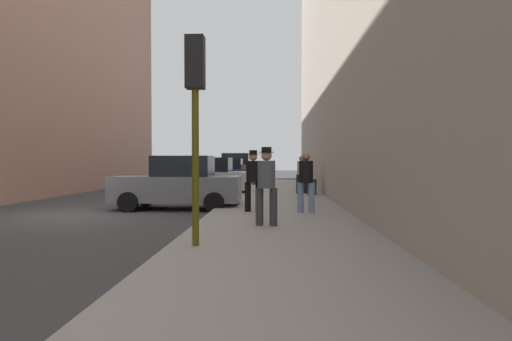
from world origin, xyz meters
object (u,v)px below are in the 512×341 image
(parked_silver_sedan, at_px, (208,177))
(parked_bronze_suv, at_px, (234,169))
(traffic_light, at_px, (195,94))
(pedestrian_with_fedora, at_px, (253,178))
(rolling_suitcase, at_px, (312,187))
(parked_blue_sedan, at_px, (225,173))
(parked_gray_coupe, at_px, (179,184))
(fire_hydrant, at_px, (235,192))
(pedestrian_in_tan_coat, at_px, (302,172))
(pedestrian_in_jeans, at_px, (306,179))
(pedestrian_with_beanie, at_px, (266,182))

(parked_silver_sedan, height_order, parked_bronze_suv, parked_bronze_suv)
(parked_bronze_suv, distance_m, traffic_light, 24.76)
(traffic_light, xyz_separation_m, pedestrian_with_fedora, (0.75, 4.68, -1.62))
(pedestrian_with_fedora, xyz_separation_m, rolling_suitcase, (2.26, 6.10, -0.65))
(parked_blue_sedan, xyz_separation_m, traffic_light, (1.85, -19.01, 1.91))
(parked_blue_sedan, xyz_separation_m, parked_bronze_suv, (-0.00, 5.61, 0.18))
(parked_gray_coupe, bearing_deg, fire_hydrant, 28.88)
(parked_silver_sedan, distance_m, fire_hydrant, 5.16)
(traffic_light, bearing_deg, rolling_suitcase, 74.42)
(pedestrian_in_tan_coat, bearing_deg, parked_silver_sedan, 169.80)
(fire_hydrant, height_order, pedestrian_in_tan_coat, pedestrian_in_tan_coat)
(traffic_light, relative_size, pedestrian_in_jeans, 2.11)
(pedestrian_in_tan_coat, bearing_deg, traffic_light, -102.79)
(parked_bronze_suv, bearing_deg, traffic_light, -85.70)
(pedestrian_in_tan_coat, bearing_deg, pedestrian_with_fedora, -105.28)
(traffic_light, bearing_deg, parked_blue_sedan, 95.57)
(parked_bronze_suv, relative_size, pedestrian_in_jeans, 2.70)
(pedestrian_with_beanie, xyz_separation_m, pedestrian_with_fedora, (-0.43, 2.48, 0.00))
(parked_bronze_suv, distance_m, pedestrian_in_jeans, 20.44)
(parked_gray_coupe, distance_m, parked_bronze_suv, 18.15)
(traffic_light, relative_size, rolling_suitcase, 3.46)
(parked_blue_sedan, height_order, fire_hydrant, parked_blue_sedan)
(parked_gray_coupe, relative_size, pedestrian_with_beanie, 2.37)
(pedestrian_with_fedora, height_order, rolling_suitcase, pedestrian_with_fedora)
(fire_hydrant, distance_m, traffic_light, 7.81)
(parked_gray_coupe, xyz_separation_m, pedestrian_in_tan_coat, (4.46, 5.01, 0.26))
(parked_silver_sedan, height_order, pedestrian_with_fedora, pedestrian_with_fedora)
(parked_silver_sedan, relative_size, pedestrian_with_beanie, 2.39)
(fire_hydrant, bearing_deg, parked_silver_sedan, 110.51)
(parked_gray_coupe, xyz_separation_m, fire_hydrant, (1.80, 1.00, -0.35))
(pedestrian_in_tan_coat, relative_size, pedestrian_in_jeans, 1.00)
(parked_blue_sedan, height_order, parked_bronze_suv, parked_bronze_suv)
(parked_gray_coupe, distance_m, rolling_suitcase, 6.50)
(pedestrian_with_beanie, distance_m, rolling_suitcase, 8.80)
(parked_silver_sedan, bearing_deg, pedestrian_in_tan_coat, -10.20)
(pedestrian_in_tan_coat, bearing_deg, parked_blue_sedan, 120.67)
(parked_silver_sedan, bearing_deg, fire_hydrant, -69.49)
(parked_blue_sedan, bearing_deg, pedestrian_in_jeans, -74.05)
(parked_gray_coupe, distance_m, pedestrian_with_beanie, 5.25)
(parked_bronze_suv, height_order, pedestrian_in_jeans, parked_bronze_suv)
(fire_hydrant, bearing_deg, pedestrian_in_tan_coat, 56.53)
(pedestrian_with_beanie, height_order, pedestrian_with_fedora, same)
(pedestrian_with_beanie, height_order, rolling_suitcase, pedestrian_with_beanie)
(pedestrian_in_jeans, relative_size, pedestrian_with_beanie, 0.96)
(parked_bronze_suv, height_order, pedestrian_in_tan_coat, parked_bronze_suv)
(parked_bronze_suv, xyz_separation_m, pedestrian_with_beanie, (3.03, -22.43, 0.10))
(parked_blue_sedan, relative_size, parked_bronze_suv, 0.91)
(rolling_suitcase, bearing_deg, pedestrian_with_fedora, -110.31)
(parked_silver_sedan, relative_size, pedestrian_with_fedora, 2.39)
(parked_gray_coupe, xyz_separation_m, rolling_suitcase, (4.86, 4.30, -0.36))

